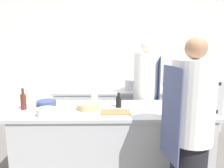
# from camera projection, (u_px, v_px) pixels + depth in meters

# --- Properties ---
(wall_back) EXTENTS (8.00, 0.06, 2.80)m
(wall_back) POSITION_uv_depth(u_px,v_px,m) (111.00, 58.00, 4.74)
(wall_back) COLOR silver
(wall_back) RESTS_ON ground_plane
(prep_counter) EXTENTS (2.41, 0.85, 0.89)m
(prep_counter) POSITION_uv_depth(u_px,v_px,m) (112.00, 142.00, 2.81)
(prep_counter) COLOR #B7BABC
(prep_counter) RESTS_ON ground_plane
(pass_counter) EXTENTS (2.12, 0.68, 0.89)m
(pass_counter) POSITION_uv_depth(u_px,v_px,m) (114.00, 113.00, 4.01)
(pass_counter) COLOR #B7BABC
(pass_counter) RESTS_ON ground_plane
(oven_range) EXTENTS (0.91, 0.73, 1.00)m
(oven_range) POSITION_uv_depth(u_px,v_px,m) (192.00, 103.00, 4.51)
(oven_range) COLOR #B7BABC
(oven_range) RESTS_ON ground_plane
(chef_at_prep_near) EXTENTS (0.43, 0.41, 1.75)m
(chef_at_prep_near) POSITION_uv_depth(u_px,v_px,m) (190.00, 134.00, 2.00)
(chef_at_prep_near) COLOR black
(chef_at_prep_near) RESTS_ON ground_plane
(chef_at_stove) EXTENTS (0.44, 0.43, 1.75)m
(chef_at_stove) POSITION_uv_depth(u_px,v_px,m) (146.00, 97.00, 3.40)
(chef_at_stove) COLOR black
(chef_at_stove) RESTS_ON ground_plane
(bottle_olive_oil) EXTENTS (0.08, 0.08, 0.22)m
(bottle_olive_oil) POSITION_uv_depth(u_px,v_px,m) (201.00, 103.00, 2.65)
(bottle_olive_oil) COLOR #19471E
(bottle_olive_oil) RESTS_ON prep_counter
(bottle_vinegar) EXTENTS (0.06, 0.06, 0.27)m
(bottle_vinegar) POSITION_uv_depth(u_px,v_px,m) (23.00, 101.00, 2.68)
(bottle_vinegar) COLOR #5B2319
(bottle_vinegar) RESTS_ON prep_counter
(bottle_wine) EXTENTS (0.07, 0.07, 0.19)m
(bottle_wine) POSITION_uv_depth(u_px,v_px,m) (119.00, 101.00, 2.78)
(bottle_wine) COLOR black
(bottle_wine) RESTS_ON prep_counter
(bottle_cooking_oil) EXTENTS (0.09, 0.09, 0.22)m
(bottle_cooking_oil) POSITION_uv_depth(u_px,v_px,m) (184.00, 96.00, 3.01)
(bottle_cooking_oil) COLOR #2D5175
(bottle_cooking_oil) RESTS_ON prep_counter
(bowl_mixing_large) EXTENTS (0.25, 0.25, 0.07)m
(bowl_mixing_large) POSITION_uv_depth(u_px,v_px,m) (46.00, 103.00, 2.86)
(bowl_mixing_large) COLOR navy
(bowl_mixing_large) RESTS_ON prep_counter
(bowl_prep_small) EXTENTS (0.21, 0.21, 0.09)m
(bowl_prep_small) POSITION_uv_depth(u_px,v_px,m) (46.00, 112.00, 2.45)
(bowl_prep_small) COLOR white
(bowl_prep_small) RESTS_ON prep_counter
(bowl_ceramic_blue) EXTENTS (0.27, 0.27, 0.07)m
(bowl_ceramic_blue) POSITION_uv_depth(u_px,v_px,m) (88.00, 106.00, 2.69)
(bowl_ceramic_blue) COLOR tan
(bowl_ceramic_blue) RESTS_ON prep_counter
(cup) EXTENTS (0.09, 0.09, 0.10)m
(cup) POSITION_uv_depth(u_px,v_px,m) (95.00, 99.00, 3.00)
(cup) COLOR white
(cup) RESTS_ON prep_counter
(cutting_board) EXTENTS (0.35, 0.22, 0.01)m
(cutting_board) POSITION_uv_depth(u_px,v_px,m) (116.00, 112.00, 2.57)
(cutting_board) COLOR olive
(cutting_board) RESTS_ON prep_counter
(stockpot) EXTENTS (0.30, 0.30, 0.18)m
(stockpot) POSITION_uv_depth(u_px,v_px,m) (133.00, 84.00, 3.89)
(stockpot) COLOR #B7BABC
(stockpot) RESTS_ON pass_counter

